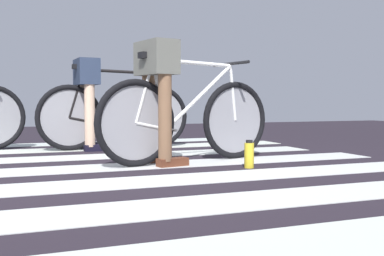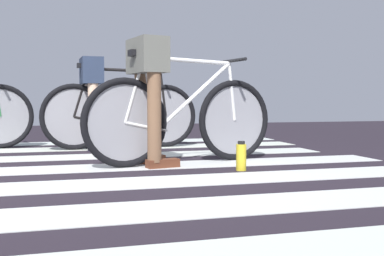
{
  "view_description": "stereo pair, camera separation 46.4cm",
  "coord_description": "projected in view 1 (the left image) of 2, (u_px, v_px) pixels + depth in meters",
  "views": [
    {
      "loc": [
        -0.47,
        -3.42,
        0.55
      ],
      "look_at": [
        1.15,
        0.8,
        0.29
      ],
      "focal_mm": 43.55,
      "sensor_mm": 36.0,
      "label": 1
    },
    {
      "loc": [
        -0.01,
        -3.42,
        0.55
      ],
      "look_at": [
        1.15,
        0.8,
        0.29
      ],
      "focal_mm": 43.55,
      "sensor_mm": 36.0,
      "label": 2
    }
  ],
  "objects": [
    {
      "name": "crosswalk_markings",
      "position": [
        88.0,
        176.0,
        3.32
      ],
      "size": [
        5.42,
        5.75,
        0.0
      ],
      "color": "silver",
      "rests_on": "ground"
    },
    {
      "name": "ground",
      "position": [
        85.0,
        176.0,
        3.39
      ],
      "size": [
        18.0,
        14.0,
        0.02
      ],
      "color": "black"
    },
    {
      "name": "cyclist_2_of_3",
      "position": [
        87.0,
        91.0,
        5.07
      ],
      "size": [
        0.33,
        0.42,
        0.99
      ],
      "rotation": [
        0.0,
        0.0,
        0.06
      ],
      "color": "beige",
      "rests_on": "ground"
    },
    {
      "name": "bicycle_1_of_3",
      "position": [
        189.0,
        118.0,
        4.04
      ],
      "size": [
        1.71,
        0.57,
        0.93
      ],
      "rotation": [
        0.0,
        0.0,
        0.21
      ],
      "color": "black",
      "rests_on": "ground"
    },
    {
      "name": "cyclist_1_of_3",
      "position": [
        157.0,
        85.0,
        3.85
      ],
      "size": [
        0.39,
        0.45,
        1.03
      ],
      "rotation": [
        0.0,
        0.0,
        0.21
      ],
      "color": "brown",
      "rests_on": "ground"
    },
    {
      "name": "water_bottle",
      "position": [
        249.0,
        155.0,
        3.73
      ],
      "size": [
        0.08,
        0.08,
        0.23
      ],
      "color": "gold",
      "rests_on": "ground"
    },
    {
      "name": "bicycle_2_of_3",
      "position": [
        115.0,
        115.0,
        5.21
      ],
      "size": [
        1.74,
        0.52,
        0.93
      ],
      "rotation": [
        0.0,
        0.0,
        0.06
      ],
      "color": "black",
      "rests_on": "ground"
    }
  ]
}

